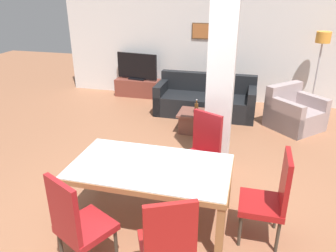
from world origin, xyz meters
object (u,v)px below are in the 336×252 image
(dining_table, at_px, (151,176))
(sofa, at_px, (205,101))
(dining_chair_near_right, at_px, (168,243))
(tv_screen, at_px, (137,67))
(floor_lamp, at_px, (322,46))
(coffee_table, at_px, (195,121))
(dining_chair_head_right, at_px, (271,196))
(dining_chair_near_left, at_px, (77,222))
(bottle, at_px, (196,108))
(armchair, at_px, (294,114))
(dining_chair_far_right, at_px, (201,149))
(tv_stand, at_px, (138,88))

(dining_table, distance_m, sofa, 3.64)
(dining_chair_near_right, height_order, tv_screen, tv_screen)
(dining_chair_near_right, height_order, floor_lamp, floor_lamp)
(dining_chair_near_right, bearing_deg, tv_screen, 86.49)
(coffee_table, xyz_separation_m, floor_lamp, (2.27, 1.64, 1.23))
(dining_chair_head_right, bearing_deg, dining_chair_near_left, 116.47)
(dining_chair_near_right, height_order, bottle, dining_chair_near_right)
(armchair, relative_size, bottle, 4.63)
(dining_chair_head_right, height_order, dining_chair_near_left, same)
(armchair, xyz_separation_m, bottle, (-1.79, -0.67, 0.20))
(dining_chair_far_right, relative_size, floor_lamp, 0.61)
(dining_chair_far_right, distance_m, dining_chair_near_left, 1.95)
(dining_chair_far_right, bearing_deg, dining_chair_near_left, 90.17)
(dining_chair_head_right, distance_m, floor_lamp, 4.50)
(dining_chair_near_right, bearing_deg, bottle, 70.49)
(tv_screen, bearing_deg, bottle, 143.01)
(dining_chair_near_right, relative_size, floor_lamp, 0.61)
(dining_table, height_order, dining_chair_near_right, dining_chair_near_right)
(dining_chair_near_left, distance_m, coffee_table, 3.58)
(dining_chair_near_left, relative_size, tv_screen, 1.00)
(armchair, xyz_separation_m, coffee_table, (-1.81, -0.64, -0.09))
(armchair, distance_m, tv_screen, 3.78)
(armchair, bearing_deg, coffee_table, -25.99)
(dining_chair_near_right, distance_m, tv_screen, 5.78)
(sofa, bearing_deg, coffee_table, 87.59)
(coffee_table, distance_m, tv_screen, 2.57)
(dining_chair_head_right, bearing_deg, floor_lamp, -13.23)
(armchair, bearing_deg, sofa, -56.15)
(dining_chair_near_right, distance_m, sofa, 4.57)
(dining_chair_near_right, xyz_separation_m, tv_stand, (-2.16, 5.35, -0.34))
(dining_chair_far_right, relative_size, dining_chair_near_right, 1.00)
(sofa, distance_m, floor_lamp, 2.59)
(dining_chair_near_right, relative_size, coffee_table, 1.65)
(dining_chair_near_right, height_order, dining_chair_near_left, same)
(armchair, xyz_separation_m, tv_stand, (-3.58, 1.13, -0.07))
(tv_screen, bearing_deg, dining_chair_near_right, 120.27)
(sofa, bearing_deg, dining_chair_near_left, 83.22)
(armchair, height_order, coffee_table, armchair)
(dining_chair_near_left, xyz_separation_m, tv_screen, (-1.28, 5.30, 0.19))
(dining_chair_near_left, height_order, tv_stand, dining_chair_near_left)
(dining_chair_near_left, distance_m, armchair, 4.77)
(dining_table, height_order, dining_chair_head_right, dining_chair_head_right)
(dining_chair_far_right, distance_m, dining_chair_near_right, 1.78)
(dining_table, bearing_deg, coffee_table, 88.87)
(armchair, bearing_deg, tv_stand, -63.19)
(dining_chair_far_right, height_order, dining_chair_head_right, same)
(armchair, relative_size, tv_screen, 1.16)
(dining_chair_head_right, xyz_separation_m, floor_lamp, (1.01, 4.29, 0.88))
(armchair, distance_m, bottle, 1.92)
(floor_lamp, bearing_deg, armchair, -114.91)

